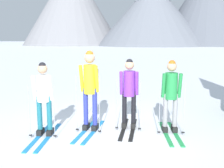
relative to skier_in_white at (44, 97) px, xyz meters
The scene contains 6 objects.
ground_plane 1.53m from the skier_in_white, 23.20° to the left, with size 400.00×400.00×0.00m, color white.
skier_in_white is the anchor object (origin of this frame).
skier_in_yellow 1.07m from the skier_in_white, 29.21° to the left, with size 0.61×1.63×1.87m.
skier_in_purple 1.97m from the skier_in_white, 24.45° to the left, with size 0.61×1.56×1.67m.
skier_in_green 2.83m from the skier_in_white, 13.60° to the left, with size 0.61×1.59×1.66m.
mountain_ridge_distant 82.36m from the skier_in_white, 92.31° to the left, with size 76.72×38.53×26.78m.
Camera 1 is at (1.24, -5.76, 2.13)m, focal length 42.19 mm.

